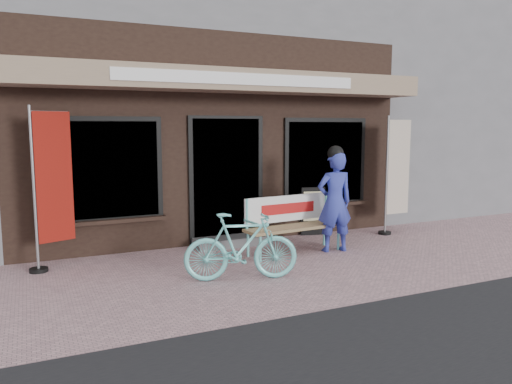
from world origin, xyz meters
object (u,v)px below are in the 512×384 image
nobori_cream (396,173)px  menu_stand (313,210)px  nobori_red (51,186)px  person (335,200)px  bench (291,219)px  bicycle (241,247)px

nobori_cream → menu_stand: nobori_cream is taller
nobori_red → person: bearing=-31.1°
bench → bicycle: (-1.32, -1.03, -0.08)m
nobori_cream → nobori_red: bearing=178.3°
bench → nobori_red: nobori_red is taller
bench → person: 0.77m
person → menu_stand: person is taller
person → nobori_red: nobori_red is taller
bench → bicycle: bearing=-147.5°
bicycle → nobori_red: 2.83m
person → bicycle: 2.16m
bench → bicycle: bench is taller
bicycle → bench: bearing=-36.1°
person → menu_stand: bearing=83.7°
nobori_cream → bench: bearing=-170.4°
nobori_red → nobori_cream: size_ratio=1.04×
person → bicycle: person is taller
bicycle → nobori_cream: bearing=-52.9°
nobori_cream → person: bearing=-160.0°
nobori_cream → menu_stand: bearing=160.1°
bench → bicycle: 1.67m
bench → menu_stand: (0.98, 0.96, -0.07)m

